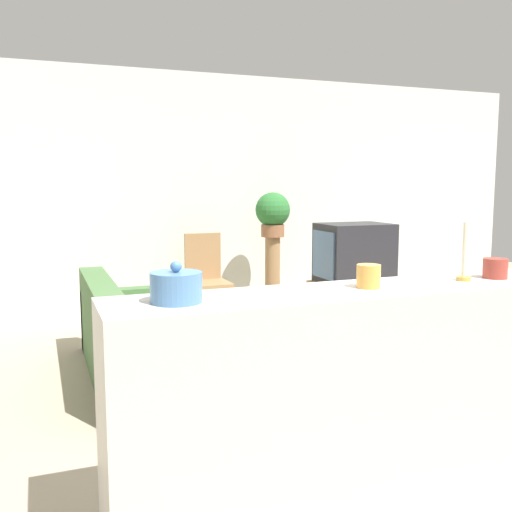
% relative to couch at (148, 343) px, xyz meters
% --- Properties ---
extents(ground_plane, '(14.00, 14.00, 0.00)m').
position_rel_couch_xyz_m(ground_plane, '(0.65, -1.52, -0.26)').
color(ground_plane, tan).
extents(wall_back, '(9.00, 0.06, 2.70)m').
position_rel_couch_xyz_m(wall_back, '(0.65, 1.91, 1.09)').
color(wall_back, silver).
rests_on(wall_back, ground_plane).
extents(couch, '(0.96, 1.90, 0.75)m').
position_rel_couch_xyz_m(couch, '(0.00, 0.00, 0.00)').
color(couch, '#476B3D').
rests_on(couch, ground_plane).
extents(tv_stand, '(0.75, 0.53, 0.55)m').
position_rel_couch_xyz_m(tv_stand, '(2.06, 0.39, 0.01)').
color(tv_stand, '#9E754C').
rests_on(tv_stand, ground_plane).
extents(television, '(0.67, 0.50, 0.57)m').
position_rel_couch_xyz_m(television, '(2.05, 0.39, 0.57)').
color(television, '#232328').
rests_on(television, tv_stand).
extents(wooden_chair, '(0.44, 0.44, 0.96)m').
position_rel_couch_xyz_m(wooden_chair, '(0.89, 1.47, 0.26)').
color(wooden_chair, '#9E754C').
rests_on(wooden_chair, ground_plane).
extents(plant_stand, '(0.16, 0.16, 0.92)m').
position_rel_couch_xyz_m(plant_stand, '(1.61, 1.35, 0.20)').
color(plant_stand, '#9E754C').
rests_on(plant_stand, ground_plane).
extents(potted_plant, '(0.38, 0.38, 0.48)m').
position_rel_couch_xyz_m(potted_plant, '(1.61, 1.35, 0.92)').
color(potted_plant, '#8E5B3D').
rests_on(potted_plant, plant_stand).
extents(foreground_counter, '(2.44, 0.44, 1.03)m').
position_rel_couch_xyz_m(foreground_counter, '(0.65, -2.15, 0.25)').
color(foreground_counter, beige).
rests_on(foreground_counter, ground_plane).
extents(decorative_bowl, '(0.21, 0.21, 0.17)m').
position_rel_couch_xyz_m(decorative_bowl, '(-0.26, -2.15, 0.83)').
color(decorative_bowl, '#4C7AAD').
rests_on(decorative_bowl, foreground_counter).
extents(candle_jar, '(0.11, 0.11, 0.11)m').
position_rel_couch_xyz_m(candle_jar, '(0.61, -2.15, 0.82)').
color(candle_jar, gold).
rests_on(candle_jar, foreground_counter).
extents(candlestick, '(0.07, 0.07, 0.28)m').
position_rel_couch_xyz_m(candlestick, '(1.15, -2.15, 0.86)').
color(candlestick, '#B7933D').
rests_on(candlestick, foreground_counter).
extents(coffee_tin, '(0.12, 0.12, 0.10)m').
position_rel_couch_xyz_m(coffee_tin, '(1.34, -2.15, 0.82)').
color(coffee_tin, '#99382D').
rests_on(coffee_tin, foreground_counter).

